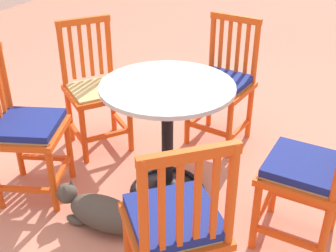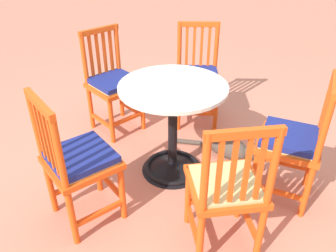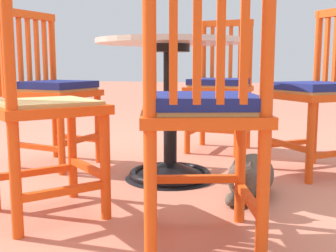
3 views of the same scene
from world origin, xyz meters
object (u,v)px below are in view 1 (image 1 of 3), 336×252
orange_chair_at_corner (175,226)px  orange_chair_tucked_in (25,129)px  cafe_table (167,153)px  orange_chair_near_fence (222,85)px  orange_chair_facing_out (95,90)px  orange_chair_by_planter (308,172)px  tabby_cat (99,211)px

orange_chair_at_corner → orange_chair_tucked_in: bearing=69.2°
cafe_table → orange_chair_near_fence: bearing=-8.6°
orange_chair_facing_out → orange_chair_at_corner: same height
orange_chair_near_fence → orange_chair_at_corner: 1.51m
orange_chair_near_fence → orange_chair_by_planter: 1.12m
orange_chair_at_corner → orange_chair_by_planter: (0.61, -0.47, 0.00)m
orange_chair_at_corner → cafe_table: bearing=24.9°
tabby_cat → cafe_table: bearing=-28.3°
cafe_table → orange_chair_near_fence: 0.77m
orange_chair_at_corner → tabby_cat: orange_chair_at_corner is taller
cafe_table → orange_chair_near_fence: orange_chair_near_fence is taller
tabby_cat → orange_chair_facing_out: bearing=30.2°
orange_chair_tucked_in → orange_chair_at_corner: size_ratio=1.00×
orange_chair_facing_out → cafe_table: bearing=-116.3°
cafe_table → orange_chair_by_planter: bearing=-99.3°
orange_chair_near_fence → tabby_cat: 1.28m
orange_chair_at_corner → tabby_cat: bearing=62.1°
orange_chair_tucked_in → tabby_cat: bearing=-102.2°
cafe_table → orange_chair_facing_out: size_ratio=0.83×
orange_chair_tucked_in → orange_chair_near_fence: bearing=-39.6°
orange_chair_by_planter → tabby_cat: (-0.30, 1.05, -0.35)m
orange_chair_at_corner → tabby_cat: size_ratio=1.24×
cafe_table → orange_chair_facing_out: (0.34, 0.69, 0.15)m
orange_chair_tucked_in → tabby_cat: orange_chair_tucked_in is taller
orange_chair_facing_out → tabby_cat: 0.96m
orange_chair_facing_out → tabby_cat: bearing=-149.8°
cafe_table → orange_chair_facing_out: 0.78m
cafe_table → orange_chair_near_fence: size_ratio=0.83×
cafe_table → orange_chair_by_planter: (-0.13, -0.81, 0.16)m
orange_chair_facing_out → orange_chair_tucked_in: (-0.66, 0.08, 0.01)m
orange_chair_tucked_in → orange_chair_by_planter: (0.19, -1.58, 0.00)m
orange_chair_near_fence → orange_chair_facing_out: bearing=116.8°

